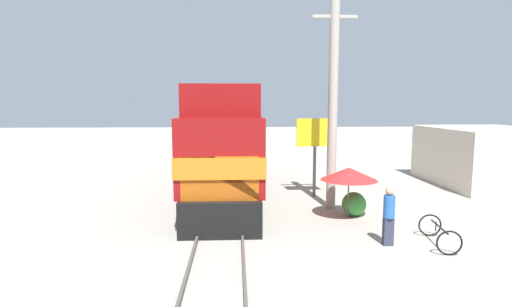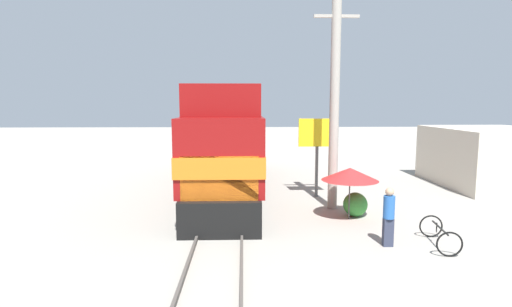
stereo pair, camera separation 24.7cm
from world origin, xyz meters
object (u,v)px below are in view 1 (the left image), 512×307
at_px(bicycle, 439,233).
at_px(billboard_sign, 315,139).
at_px(locomotive, 225,149).
at_px(vendor_umbrella, 349,174).
at_px(person_bystander, 389,214).
at_px(utility_pole, 333,100).

bearing_deg(bicycle, billboard_sign, -60.18).
relative_size(locomotive, bicycle, 8.43).
relative_size(vendor_umbrella, person_bystander, 1.16).
bearing_deg(vendor_umbrella, locomotive, 133.42).
height_order(vendor_umbrella, billboard_sign, billboard_sign).
xyz_separation_m(utility_pole, billboard_sign, (-0.28, 2.11, -1.75)).
relative_size(utility_pole, person_bystander, 4.83).
height_order(utility_pole, person_bystander, utility_pole).
distance_m(utility_pole, person_bystander, 5.70).
bearing_deg(billboard_sign, bicycle, -68.97).
relative_size(vendor_umbrella, bicycle, 1.15).
height_order(locomotive, person_bystander, locomotive).
relative_size(person_bystander, bicycle, 0.99).
relative_size(utility_pole, billboard_sign, 2.41).
xyz_separation_m(locomotive, utility_pole, (4.46, -3.48, 2.35)).
bearing_deg(billboard_sign, person_bystander, -81.45).
height_order(vendor_umbrella, bicycle, vendor_umbrella).
height_order(utility_pole, vendor_umbrella, utility_pole).
distance_m(utility_pole, billboard_sign, 2.76).
xyz_separation_m(locomotive, person_bystander, (5.17, -7.96, -1.12)).
height_order(vendor_umbrella, person_bystander, vendor_umbrella).
height_order(locomotive, vendor_umbrella, locomotive).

